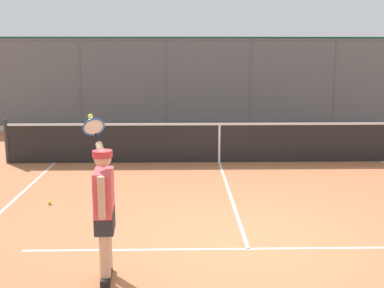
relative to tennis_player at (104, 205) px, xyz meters
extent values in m
plane|color=#B76B42|center=(-1.83, -1.21, -0.92)|extent=(60.00, 60.00, 0.00)
cube|color=white|center=(-1.83, -0.85, -0.91)|extent=(6.21, 0.05, 0.01)
cube|color=white|center=(-1.83, -3.53, -0.91)|extent=(0.05, 5.35, 0.01)
cylinder|color=#565B60|center=(-6.15, -11.33, 0.61)|extent=(0.07, 0.07, 3.05)
cylinder|color=#565B60|center=(-3.27, -11.33, 0.61)|extent=(0.07, 0.07, 3.05)
cylinder|color=#565B60|center=(-0.39, -11.33, 0.61)|extent=(0.07, 0.07, 3.05)
cylinder|color=#565B60|center=(2.49, -11.33, 0.61)|extent=(0.07, 0.07, 3.05)
cylinder|color=#565B60|center=(-1.83, -11.33, 2.09)|extent=(14.40, 0.05, 0.05)
cube|color=#565B60|center=(-1.83, -11.33, 0.61)|extent=(14.40, 0.02, 3.05)
cube|color=#235B2D|center=(-1.83, -11.98, 0.64)|extent=(17.40, 0.90, 3.11)
cube|color=silver|center=(-1.83, -11.15, -0.84)|extent=(15.40, 0.18, 0.15)
cylinder|color=#2D2D2D|center=(3.28, -6.20, -0.38)|extent=(0.09, 0.09, 1.07)
cube|color=black|center=(-1.83, -6.20, -0.46)|extent=(10.13, 0.02, 0.91)
cube|color=white|center=(-1.83, -6.20, 0.02)|extent=(10.13, 0.04, 0.05)
cube|color=white|center=(-1.83, -6.20, -0.46)|extent=(0.05, 0.04, 0.91)
cube|color=black|center=(-0.01, 0.14, -0.87)|extent=(0.13, 0.27, 0.09)
cylinder|color=tan|center=(-0.01, 0.14, -0.46)|extent=(0.13, 0.13, 0.73)
cube|color=black|center=(0.00, -0.10, -0.87)|extent=(0.13, 0.27, 0.09)
cylinder|color=tan|center=(0.00, -0.10, -0.46)|extent=(0.13, 0.13, 0.73)
cube|color=#28282D|center=(-0.01, 0.02, -0.18)|extent=(0.24, 0.39, 0.26)
cube|color=#DB4C56|center=(-0.01, 0.02, 0.16)|extent=(0.24, 0.46, 0.53)
cylinder|color=tan|center=(-0.02, 0.30, 0.18)|extent=(0.08, 0.08, 0.48)
cylinder|color=tan|center=(0.07, -0.40, 0.53)|extent=(0.21, 0.37, 0.28)
sphere|color=tan|center=(-0.01, 0.02, 0.57)|extent=(0.20, 0.20, 0.20)
cylinder|color=red|center=(-0.01, 0.02, 0.62)|extent=(0.24, 0.24, 0.08)
cube|color=red|center=(0.00, -0.09, 0.59)|extent=(0.18, 0.19, 0.02)
cylinder|color=black|center=(0.16, -0.62, 0.68)|extent=(0.09, 0.17, 0.13)
torus|color=#28569E|center=(0.23, -0.79, 0.81)|extent=(0.34, 0.28, 0.26)
cylinder|color=silver|center=(0.23, -0.79, 0.81)|extent=(0.28, 0.22, 0.21)
sphere|color=#D6E042|center=(0.29, -0.96, 0.92)|extent=(0.07, 0.07, 0.07)
sphere|color=#CCDB33|center=(1.44, -2.91, -0.88)|extent=(0.07, 0.07, 0.07)
camera|label=1|loc=(-0.91, 5.61, 1.81)|focal=46.60mm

